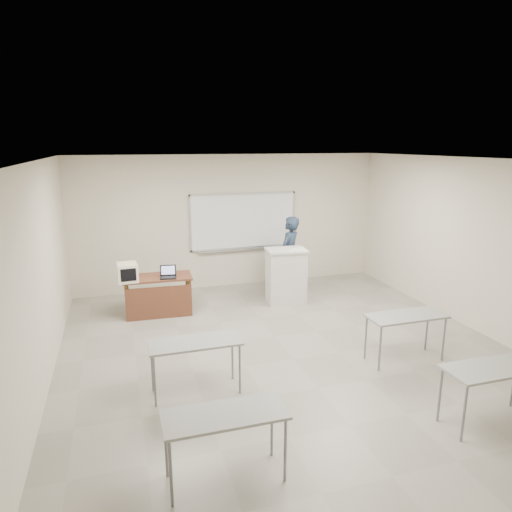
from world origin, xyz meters
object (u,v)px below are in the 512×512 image
object	(u,v)px
whiteboard	(243,222)
presenter	(289,255)
instructor_desk	(159,289)
keyboard	(295,249)
podium	(286,276)
laptop	(168,275)
mouse	(168,274)
crt_monitor	(127,272)

from	to	relation	value
whiteboard	presenter	xyz separation A→B (m)	(0.79, -0.89, -0.63)
instructor_desk	keyboard	distance (m)	2.82
podium	laptop	world-z (taller)	podium
mouse	instructor_desk	bearing A→B (deg)	-143.79
instructor_desk	presenter	size ratio (longest dim) A/B	0.76
laptop	keyboard	distance (m)	2.59
mouse	keyboard	distance (m)	2.59
instructor_desk	crt_monitor	xyz separation A→B (m)	(-0.55, -0.02, 0.39)
presenter	mouse	bearing A→B (deg)	-35.18
instructor_desk	mouse	distance (m)	0.35
podium	presenter	size ratio (longest dim) A/B	0.66
instructor_desk	crt_monitor	size ratio (longest dim) A/B	3.13
podium	crt_monitor	xyz separation A→B (m)	(-3.15, -0.02, 0.34)
mouse	whiteboard	bearing A→B (deg)	32.41
keyboard	podium	bearing A→B (deg)	127.12
crt_monitor	keyboard	distance (m)	3.31
mouse	keyboard	xyz separation A→B (m)	(2.55, -0.27, 0.38)
whiteboard	laptop	distance (m)	2.52
laptop	mouse	distance (m)	0.18
whiteboard	instructor_desk	distance (m)	2.74
mouse	presenter	xyz separation A→B (m)	(2.69, 0.43, 0.09)
instructor_desk	presenter	world-z (taller)	presenter
presenter	podium	bearing A→B (deg)	18.91
podium	crt_monitor	distance (m)	3.17
podium	keyboard	bearing A→B (deg)	-33.27
podium	mouse	world-z (taller)	podium
whiteboard	laptop	world-z (taller)	whiteboard
instructor_desk	laptop	world-z (taller)	laptop
mouse	presenter	size ratio (longest dim) A/B	0.05
podium	presenter	bearing A→B (deg)	68.46
laptop	keyboard	world-z (taller)	keyboard
instructor_desk	crt_monitor	bearing A→B (deg)	-175.76
whiteboard	mouse	bearing A→B (deg)	-145.25
laptop	instructor_desk	bearing A→B (deg)	-178.63
whiteboard	podium	bearing A→B (deg)	-71.19
crt_monitor	whiteboard	bearing A→B (deg)	25.69
podium	presenter	world-z (taller)	presenter
podium	whiteboard	bearing A→B (deg)	114.20
whiteboard	crt_monitor	world-z (taller)	whiteboard
crt_monitor	mouse	distance (m)	0.78
mouse	crt_monitor	bearing A→B (deg)	-169.22
podium	mouse	distance (m)	2.41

